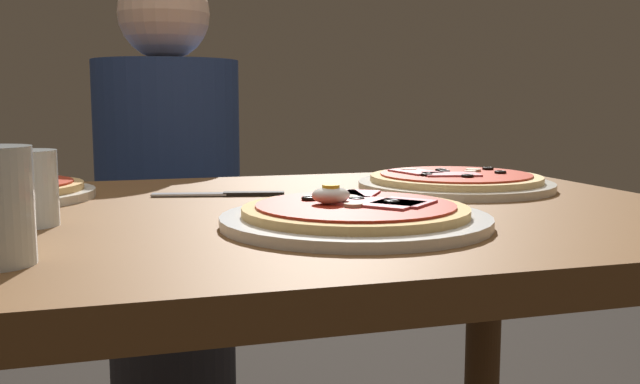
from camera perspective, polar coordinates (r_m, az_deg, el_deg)
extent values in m
cube|color=brown|center=(0.94, -3.04, -2.52)|extent=(1.11, 0.79, 0.04)
cylinder|color=#4A3018|center=(1.53, 12.81, -13.44)|extent=(0.07, 0.07, 0.71)
cylinder|color=white|center=(0.81, 2.84, -2.27)|extent=(0.31, 0.31, 0.01)
cylinder|color=#DBB26B|center=(0.81, 2.85, -1.50)|extent=(0.26, 0.26, 0.01)
cylinder|color=#A82314|center=(0.81, 2.85, -1.05)|extent=(0.23, 0.23, 0.00)
torus|color=black|center=(0.83, 2.95, -0.59)|extent=(0.02, 0.02, 0.00)
torus|color=black|center=(0.81, 5.74, -0.80)|extent=(0.02, 0.02, 0.00)
torus|color=black|center=(0.84, -0.86, -0.52)|extent=(0.02, 0.02, 0.00)
cube|color=#C65B66|center=(0.88, 3.14, -0.18)|extent=(0.07, 0.08, 0.00)
cube|color=#D16B70|center=(0.88, 1.89, -0.19)|extent=(0.05, 0.08, 0.00)
cube|color=#C65B66|center=(0.82, 6.70, -0.84)|extent=(0.08, 0.08, 0.00)
cube|color=#D16B70|center=(0.81, 4.58, -0.86)|extent=(0.11, 0.11, 0.00)
cylinder|color=beige|center=(0.79, 2.67, -1.04)|extent=(0.02, 0.02, 0.00)
cylinder|color=beige|center=(0.85, 2.20, -0.43)|extent=(0.03, 0.03, 0.00)
ellipsoid|color=white|center=(0.81, 0.87, -0.25)|extent=(0.04, 0.03, 0.02)
cylinder|color=yellow|center=(0.81, 0.87, 0.45)|extent=(0.02, 0.02, 0.00)
cylinder|color=silver|center=(1.16, 10.74, 0.54)|extent=(0.31, 0.31, 0.01)
cylinder|color=#E5C17F|center=(1.16, 10.75, 1.08)|extent=(0.27, 0.27, 0.01)
cylinder|color=#B72D19|center=(1.16, 10.76, 1.40)|extent=(0.24, 0.24, 0.00)
torus|color=black|center=(1.11, 8.52, 1.37)|extent=(0.02, 0.02, 0.00)
torus|color=black|center=(1.10, 11.67, 1.26)|extent=(0.02, 0.02, 0.00)
torus|color=black|center=(1.16, 9.89, 1.61)|extent=(0.02, 0.02, 0.00)
torus|color=black|center=(1.23, 13.25, 1.84)|extent=(0.02, 0.02, 0.00)
torus|color=black|center=(1.17, 14.19, 1.54)|extent=(0.02, 0.02, 0.00)
torus|color=black|center=(1.18, 9.62, 1.73)|extent=(0.02, 0.02, 0.00)
cube|color=#D16B70|center=(1.13, 10.43, 1.40)|extent=(0.09, 0.07, 0.00)
cube|color=#D16B70|center=(1.16, 7.65, 1.62)|extent=(0.07, 0.09, 0.00)
cylinder|color=beige|center=(1.17, 11.87, 1.59)|extent=(0.02, 0.02, 0.00)
cylinder|color=beige|center=(1.19, 12.11, 1.72)|extent=(0.02, 0.02, 0.00)
cylinder|color=beige|center=(1.18, 7.07, 1.78)|extent=(0.03, 0.03, 0.00)
torus|color=black|center=(1.15, -22.01, 1.09)|extent=(0.02, 0.02, 0.00)
torus|color=black|center=(1.12, -20.86, 1.01)|extent=(0.02, 0.02, 0.00)
cube|color=#D16B70|center=(1.13, -22.31, 0.97)|extent=(0.08, 0.08, 0.00)
cylinder|color=beige|center=(1.07, -22.06, 0.67)|extent=(0.03, 0.03, 0.00)
cylinder|color=beige|center=(1.10, -24.08, 0.74)|extent=(0.02, 0.02, 0.00)
cylinder|color=beige|center=(1.15, -23.90, 1.00)|extent=(0.02, 0.02, 0.00)
cylinder|color=silver|center=(0.87, -22.21, 0.28)|extent=(0.06, 0.06, 0.09)
cylinder|color=silver|center=(0.88, -22.12, -1.55)|extent=(0.06, 0.06, 0.03)
cube|color=silver|center=(1.07, -10.38, -0.18)|extent=(0.11, 0.04, 0.00)
cube|color=black|center=(1.06, -5.29, -0.14)|extent=(0.09, 0.04, 0.01)
cylinder|color=black|center=(1.77, -11.54, -14.81)|extent=(0.29, 0.29, 0.46)
cylinder|color=navy|center=(1.65, -11.98, 1.17)|extent=(0.32, 0.32, 0.52)
sphere|color=beige|center=(1.65, -12.34, 13.71)|extent=(0.20, 0.20, 0.20)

